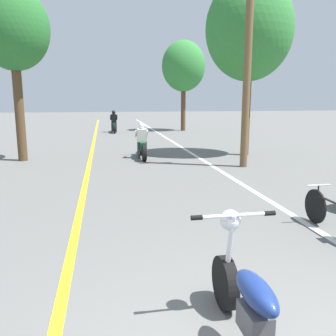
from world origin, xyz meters
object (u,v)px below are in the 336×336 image
object	(u,v)px
motorcycle_foreground	(252,306)
roadside_tree_right_far	(184,67)
roadside_tree_left	(13,30)
utility_pole	(247,66)
bicycle_parked	(333,214)
roadside_tree_right_near	(249,30)
motorcycle_rider_far	(114,124)
motorcycle_rider_lead	(142,145)

from	to	relation	value
motorcycle_foreground	roadside_tree_right_far	bearing A→B (deg)	78.88
roadside_tree_left	roadside_tree_right_far	bearing A→B (deg)	52.71
utility_pole	roadside_tree_left	bearing A→B (deg)	161.07
bicycle_parked	roadside_tree_left	bearing A→B (deg)	128.12
roadside_tree_right_near	motorcycle_rider_far	bearing A→B (deg)	114.23
roadside_tree_right_far	roadside_tree_left	xyz separation A→B (m)	(-8.42, -11.06, 0.12)
motorcycle_rider_lead	motorcycle_rider_far	distance (m)	10.80
roadside_tree_right_far	bicycle_parked	world-z (taller)	roadside_tree_right_far
roadside_tree_right_far	roadside_tree_left	size ratio (longest dim) A/B	1.02
roadside_tree_right_near	roadside_tree_left	distance (m)	8.42
roadside_tree_right_near	roadside_tree_right_far	xyz separation A→B (m)	(0.01, 11.22, -0.37)
utility_pole	bicycle_parked	world-z (taller)	utility_pole
utility_pole	roadside_tree_right_far	world-z (taller)	utility_pole
utility_pole	motorcycle_rider_far	size ratio (longest dim) A/B	2.86
utility_pole	bicycle_parked	xyz separation A→B (m)	(-0.82, -5.86, -2.86)
roadside_tree_right_far	motorcycle_foreground	xyz separation A→B (m)	(-4.30, -21.87, -3.92)
utility_pole	motorcycle_rider_lead	bearing A→B (deg)	143.47
utility_pole	motorcycle_rider_lead	world-z (taller)	utility_pole
roadside_tree_right_near	motorcycle_rider_far	world-z (taller)	roadside_tree_right_near
roadside_tree_left	motorcycle_rider_far	bearing A→B (deg)	71.14
roadside_tree_left	motorcycle_rider_far	xyz separation A→B (m)	(3.60, 10.54, -3.93)
motorcycle_rider_lead	bicycle_parked	distance (m)	8.47
motorcycle_rider_lead	bicycle_parked	size ratio (longest dim) A/B	1.26
motorcycle_rider_lead	motorcycle_foreground	bearing A→B (deg)	-91.00
roadside_tree_right_far	motorcycle_rider_lead	distance (m)	12.63
utility_pole	motorcycle_foreground	world-z (taller)	utility_pole
motorcycle_rider_lead	motorcycle_rider_far	bearing A→B (deg)	93.74
utility_pole	motorcycle_foreground	bearing A→B (deg)	-111.65
roadside_tree_right_far	utility_pole	bearing A→B (deg)	-94.27
roadside_tree_right_near	roadside_tree_left	xyz separation A→B (m)	(-8.41, 0.16, -0.25)
utility_pole	roadside_tree_left	world-z (taller)	utility_pole
roadside_tree_left	motorcycle_rider_lead	world-z (taller)	roadside_tree_left
motorcycle_rider_far	utility_pole	bearing A→B (deg)	-73.77
motorcycle_foreground	motorcycle_rider_far	distance (m)	21.36
motorcycle_foreground	motorcycle_rider_lead	xyz separation A→B (m)	(0.18, 10.57, 0.06)
motorcycle_foreground	motorcycle_rider_lead	bearing A→B (deg)	89.00
roadside_tree_right_near	roadside_tree_right_far	size ratio (longest dim) A/B	1.09
motorcycle_foreground	bicycle_parked	size ratio (longest dim) A/B	1.28
roadside_tree_right_near	bicycle_parked	xyz separation A→B (m)	(-1.82, -8.24, -4.39)
motorcycle_rider_far	bicycle_parked	distance (m)	19.17
roadside_tree_right_near	roadside_tree_left	size ratio (longest dim) A/B	1.12
motorcycle_foreground	utility_pole	bearing A→B (deg)	68.35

